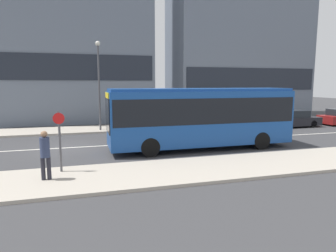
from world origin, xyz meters
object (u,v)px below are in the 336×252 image
object	(u,v)px
city_bus	(201,114)
parked_car_0	(235,122)
parked_car_1	(293,119)
bus_stop_sign	(60,137)
street_lamp	(99,76)
pedestrian_near_stop	(45,152)

from	to	relation	value
city_bus	parked_car_0	xyz separation A→B (m)	(5.26, 5.69, -1.32)
parked_car_1	bus_stop_sign	size ratio (longest dim) A/B	1.80
city_bus	street_lamp	bearing A→B (deg)	127.03
parked_car_1	bus_stop_sign	world-z (taller)	bus_stop_sign
parked_car_1	street_lamp	bearing A→B (deg)	172.94
city_bus	street_lamp	xyz separation A→B (m)	(-5.04, 7.57, 2.22)
parked_car_0	pedestrian_near_stop	world-z (taller)	pedestrian_near_stop
parked_car_0	street_lamp	bearing A→B (deg)	169.67
parked_car_0	bus_stop_sign	size ratio (longest dim) A/B	1.63
pedestrian_near_stop	parked_car_1	bearing A→B (deg)	-153.58
city_bus	bus_stop_sign	size ratio (longest dim) A/B	4.22
city_bus	bus_stop_sign	world-z (taller)	city_bus
bus_stop_sign	street_lamp	size ratio (longest dim) A/B	0.37
parked_car_1	bus_stop_sign	xyz separation A→B (m)	(-17.80, -8.61, 0.90)
pedestrian_near_stop	street_lamp	world-z (taller)	street_lamp
parked_car_0	street_lamp	xyz separation A→B (m)	(-10.30, 1.88, 3.54)
city_bus	pedestrian_near_stop	size ratio (longest dim) A/B	5.64
pedestrian_near_stop	bus_stop_sign	xyz separation A→B (m)	(0.46, 0.92, 0.39)
pedestrian_near_stop	parked_car_0	bearing A→B (deg)	-144.56
city_bus	street_lamp	size ratio (longest dim) A/B	1.56
parked_car_0	pedestrian_near_stop	bearing A→B (deg)	-143.44
parked_car_0	street_lamp	distance (m)	11.05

